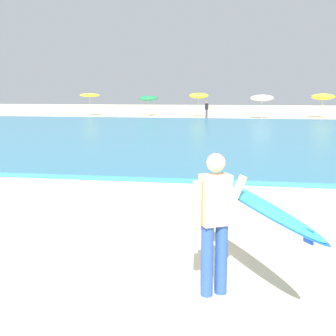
# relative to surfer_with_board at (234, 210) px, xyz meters

# --- Properties ---
(ground_plane) EXTENTS (160.00, 160.00, 0.00)m
(ground_plane) POSITION_rel_surfer_with_board_xyz_m (-1.88, -0.18, -1.03)
(ground_plane) COLOR beige
(sea) EXTENTS (120.00, 28.00, 0.14)m
(sea) POSITION_rel_surfer_with_board_xyz_m (-1.88, 20.28, -0.96)
(sea) COLOR teal
(sea) RESTS_ON ground
(surfer_with_board) EXTENTS (1.64, 2.56, 1.73)m
(surfer_with_board) POSITION_rel_surfer_with_board_xyz_m (0.00, 0.00, 0.00)
(surfer_with_board) COLOR #284CA3
(surfer_with_board) RESTS_ON ground
(beach_umbrella_0) EXTENTS (2.10, 2.11, 2.34)m
(beach_umbrella_0) POSITION_rel_surfer_with_board_xyz_m (-15.85, 38.82, 1.08)
(beach_umbrella_0) COLOR beige
(beach_umbrella_0) RESTS_ON ground
(beach_umbrella_1) EXTENTS (2.03, 2.07, 2.16)m
(beach_umbrella_1) POSITION_rel_surfer_with_board_xyz_m (-9.77, 39.46, 0.77)
(beach_umbrella_1) COLOR beige
(beach_umbrella_1) RESTS_ON ground
(beach_umbrella_2) EXTENTS (1.91, 1.92, 2.38)m
(beach_umbrella_2) POSITION_rel_surfer_with_board_xyz_m (-4.41, 38.20, 1.05)
(beach_umbrella_2) COLOR beige
(beach_umbrella_2) RESTS_ON ground
(beach_umbrella_3) EXTENTS (2.18, 2.22, 2.28)m
(beach_umbrella_3) POSITION_rel_surfer_with_board_xyz_m (1.62, 36.73, 0.86)
(beach_umbrella_3) COLOR beige
(beach_umbrella_3) RESTS_ON ground
(beach_umbrella_4) EXTENTS (2.19, 2.20, 2.32)m
(beach_umbrella_4) POSITION_rel_surfer_with_board_xyz_m (7.32, 38.57, 0.97)
(beach_umbrella_4) COLOR beige
(beach_umbrella_4) RESTS_ON ground
(beachgoer_near_row_left) EXTENTS (0.32, 0.20, 1.58)m
(beachgoer_near_row_left) POSITION_rel_surfer_with_board_xyz_m (-3.41, 35.75, -0.19)
(beachgoer_near_row_left) COLOR #383842
(beachgoer_near_row_left) RESTS_ON ground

